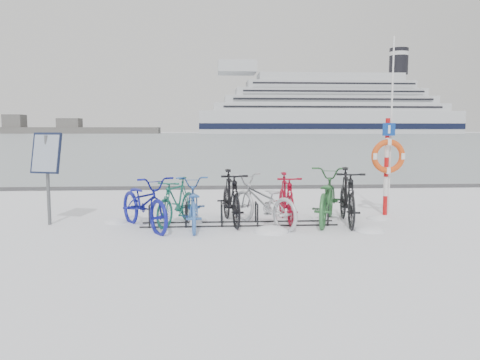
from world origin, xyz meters
The scene contains 16 objects.
ground centered at (0.00, 0.00, 0.00)m, with size 900.00×900.00×0.00m, color white.
ice_sheet centered at (0.00, 155.00, 0.01)m, with size 400.00×298.00×0.02m, color #A2AEB7.
quay_edge centered at (0.00, 5.90, 0.05)m, with size 400.00×0.25×0.10m, color #3F3F42.
bike_rack centered at (0.00, 0.00, 0.18)m, with size 4.00×0.48×0.46m.
info_board centered at (-3.90, 0.22, 1.36)m, with size 0.67×0.42×1.89m.
lifebuoy_station centered at (3.42, 0.85, 1.35)m, with size 0.77×0.22×4.01m.
cruise_ferry centered at (59.40, 231.79, 11.95)m, with size 133.57×25.20×43.89m.
bike_0 centered at (-1.90, -0.21, 0.55)m, with size 0.73×2.09×1.10m, color navy.
bike_1 centered at (-1.29, 0.21, 0.50)m, with size 0.47×1.65×0.99m, color #1B6552.
bike_2 centered at (-0.95, -0.17, 0.50)m, with size 0.67×1.92×1.01m, color #3666B8.
bike_3 centered at (-0.16, 0.20, 0.58)m, with size 0.54×1.92×1.15m, color black.
bike_4 centered at (0.48, -0.08, 0.53)m, with size 0.71×2.03×1.07m, color #B3B6BC.
bike_5 centered at (1.02, 0.30, 0.54)m, with size 0.50×1.78×1.07m, color maroon.
bike_6 centered at (1.86, 0.19, 0.58)m, with size 0.77×2.21×1.16m, color #2C6735.
bike_7 centered at (2.26, 0.02, 0.60)m, with size 0.56×1.99×1.20m, color black.
snow_drifts centered at (0.92, -0.15, 0.00)m, with size 6.12×1.90×0.24m.
Camera 1 is at (-0.56, -9.46, 1.94)m, focal length 35.00 mm.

